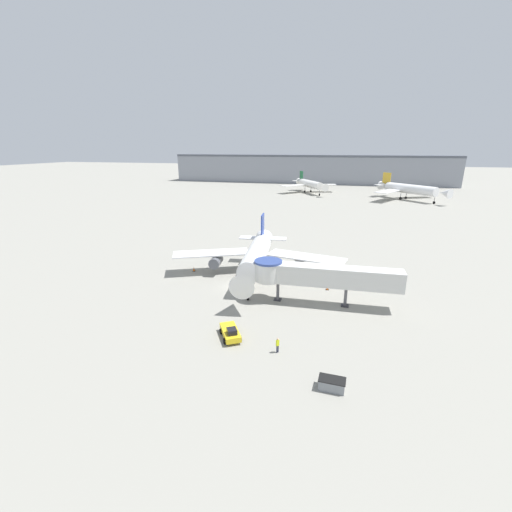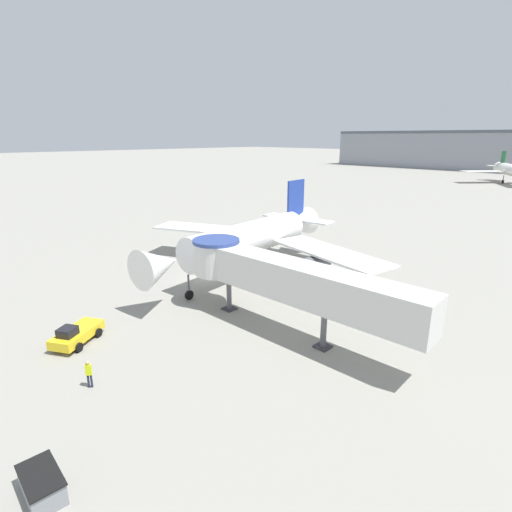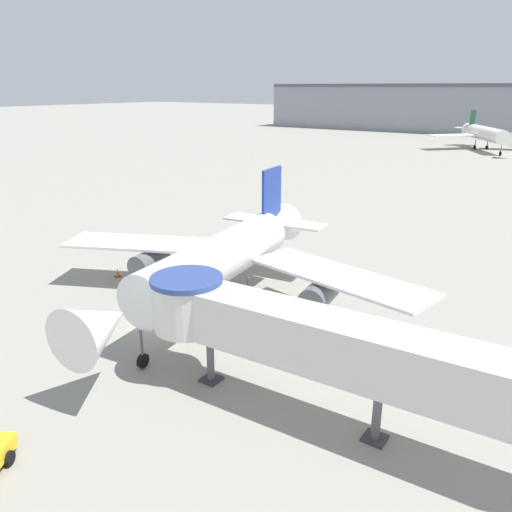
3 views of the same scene
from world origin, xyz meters
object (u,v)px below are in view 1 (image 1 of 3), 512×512
main_airplane (256,256)px  service_container_gray (332,384)px  background_jet_gold_tail (409,189)px  traffic_cone_port_wing (194,269)px  pushback_tug_yellow (230,332)px  traffic_cone_starboard_wing (327,287)px  ground_crew_marshaller (278,344)px  background_jet_green_tail (310,184)px  jet_bridge (316,275)px

main_airplane → service_container_gray: 30.01m
background_jet_gold_tail → traffic_cone_port_wing: bearing=-159.7°
pushback_tug_yellow → traffic_cone_starboard_wing: bearing=28.5°
service_container_gray → ground_crew_marshaller: (-6.18, 4.66, 0.48)m
traffic_cone_port_wing → background_jet_green_tail: (8.18, 118.66, 3.98)m
ground_crew_marshaller → pushback_tug_yellow: bearing=114.1°
service_container_gray → traffic_cone_port_wing: bearing=134.8°
jet_bridge → background_jet_green_tail: (-14.79, 126.71, -0.08)m
ground_crew_marshaller → jet_bridge: bearing=27.3°
pushback_tug_yellow → jet_bridge: bearing=22.8°
main_airplane → jet_bridge: size_ratio=1.48×
background_jet_gold_tail → background_jet_green_tail: background_jet_gold_tail is taller
traffic_cone_port_wing → background_jet_gold_tail: (51.86, 105.83, 4.35)m
main_airplane → traffic_cone_port_wing: 12.62m
pushback_tug_yellow → service_container_gray: size_ratio=1.73×
main_airplane → service_container_gray: main_airplane is taller
ground_crew_marshaller → service_container_gray: bearing=-88.3°
main_airplane → background_jet_gold_tail: 113.42m
jet_bridge → background_jet_green_tail: bearing=94.1°
main_airplane → jet_bridge: 13.34m
service_container_gray → ground_crew_marshaller: size_ratio=1.43×
jet_bridge → traffic_cone_starboard_wing: bearing=72.4°
service_container_gray → traffic_cone_starboard_wing: (-1.89, 24.04, -0.17)m
traffic_cone_port_wing → background_jet_green_tail: 119.01m
main_airplane → pushback_tug_yellow: bearing=-91.0°
pushback_tug_yellow → traffic_cone_starboard_wing: 20.60m
main_airplane → background_jet_green_tail: size_ratio=1.08×
main_airplane → ground_crew_marshaller: main_airplane is taller
jet_bridge → traffic_cone_starboard_wing: 7.04m
traffic_cone_port_wing → pushback_tug_yellow: bearing=-55.2°
main_airplane → pushback_tug_yellow: size_ratio=6.92×
traffic_cone_port_wing → main_airplane: bearing=-1.8°
service_container_gray → jet_bridge: bearing=100.4°
traffic_cone_port_wing → traffic_cone_starboard_wing: (24.46, -2.50, -0.01)m
traffic_cone_port_wing → jet_bridge: bearing=-19.3°
jet_bridge → traffic_cone_port_wing: jet_bridge is taller
pushback_tug_yellow → service_container_gray: bearing=-58.2°
service_container_gray → background_jet_green_tail: bearing=97.1°
traffic_cone_port_wing → background_jet_green_tail: size_ratio=0.03×
jet_bridge → background_jet_gold_tail: size_ratio=0.72×
jet_bridge → background_jet_green_tail: 127.57m
background_jet_green_tail → main_airplane: bearing=-118.6°
main_airplane → background_jet_gold_tail: (39.79, 106.21, 0.67)m
background_jet_gold_tail → background_jet_green_tail: size_ratio=1.01×
traffic_cone_port_wing → background_jet_gold_tail: size_ratio=0.03×
pushback_tug_yellow → background_jet_green_tail: bearing=61.2°
ground_crew_marshaller → traffic_cone_starboard_wing: bearing=26.2°
traffic_cone_starboard_wing → background_jet_gold_tail: (27.40, 108.33, 4.35)m
traffic_cone_port_wing → background_jet_gold_tail: bearing=63.9°
main_airplane → ground_crew_marshaller: size_ratio=17.13×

